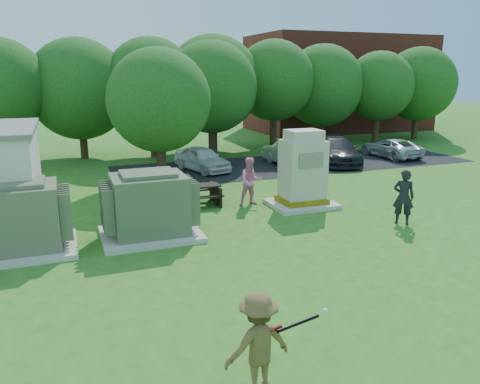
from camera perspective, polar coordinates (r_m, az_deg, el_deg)
name	(u,v)px	position (r m, az deg, el deg)	size (l,w,h in m)	color
ground	(297,281)	(11.84, 7.00, -10.67)	(120.00, 120.00, 0.00)	#2D6619
brick_building	(338,84)	(43.15, 11.90, 12.81)	(15.00, 8.00, 8.00)	maroon
parking_strip	(297,164)	(26.41, 6.92, 3.43)	(20.00, 6.00, 0.01)	#232326
transformer_left	(18,220)	(14.58, -25.44, -3.06)	(3.00, 2.40, 2.07)	beige
transformer_right	(150,207)	(14.69, -10.97, -1.76)	(3.00, 2.40, 2.07)	beige
generator_cabinet	(303,173)	(17.82, 7.63, 2.25)	(2.40, 1.96, 2.92)	beige
picnic_table	(196,193)	(18.00, -5.43, -0.13)	(1.85, 1.39, 0.79)	black
batter	(258,344)	(7.72, 2.21, -18.01)	(1.11, 0.64, 1.72)	brown
person_by_generator	(404,197)	(16.59, 19.31, -0.57)	(0.68, 0.45, 1.87)	black
person_at_picnic	(251,182)	(17.89, 1.33, 1.29)	(0.90, 0.71, 1.86)	pink
car_white	(202,159)	(24.36, -4.63, 4.07)	(1.50, 3.74, 1.27)	silver
car_silver_a	(293,153)	(25.50, 6.44, 4.74)	(1.58, 4.52, 1.49)	#BCBCC1
car_dark	(336,150)	(26.90, 11.64, 4.99)	(2.02, 4.98, 1.44)	black
car_silver_b	(390,148)	(29.67, 17.87, 5.16)	(1.89, 4.10, 1.14)	silver
batting_equipment	(299,322)	(7.82, 7.16, -15.46)	(1.24, 0.48, 0.15)	black
tree_row	(181,86)	(28.78, -7.17, 12.65)	(41.30, 13.30, 7.30)	#47301E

